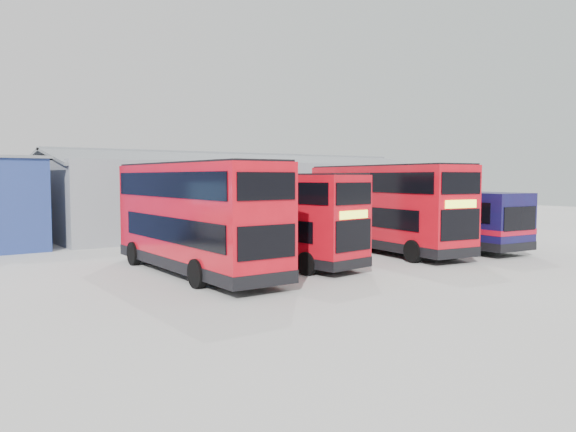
# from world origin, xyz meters

# --- Properties ---
(ground_plane) EXTENTS (120.00, 120.00, 0.00)m
(ground_plane) POSITION_xyz_m (0.00, 0.00, 0.00)
(ground_plane) COLOR #AEAEA8
(ground_plane) RESTS_ON ground
(maintenance_shed) EXTENTS (30.50, 12.00, 5.89)m
(maintenance_shed) POSITION_xyz_m (8.00, 20.00, 2.60)
(maintenance_shed) COLOR gray
(maintenance_shed) RESTS_ON ground
(double_decker_left) EXTENTS (2.99, 10.94, 4.60)m
(double_decker_left) POSITION_xyz_m (-5.05, 3.23, 2.29)
(double_decker_left) COLOR red
(double_decker_left) RESTS_ON ground
(double_decker_centre) EXTENTS (3.38, 10.00, 4.15)m
(double_decker_centre) POSITION_xyz_m (-0.78, 3.74, 2.07)
(double_decker_centre) COLOR red
(double_decker_centre) RESTS_ON ground
(double_decker_right) EXTENTS (4.20, 11.19, 4.63)m
(double_decker_right) POSITION_xyz_m (6.33, 3.47, 2.30)
(double_decker_right) COLOR red
(double_decker_right) RESTS_ON ground
(single_decker_blue) EXTENTS (3.92, 12.02, 3.20)m
(single_decker_blue) POSITION_xyz_m (10.33, 3.57, 1.59)
(single_decker_blue) COLOR #0E103F
(single_decker_blue) RESTS_ON ground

